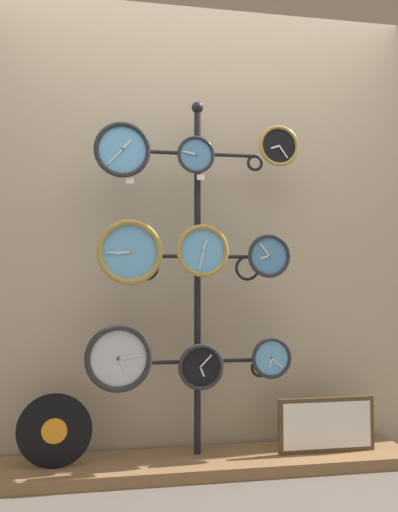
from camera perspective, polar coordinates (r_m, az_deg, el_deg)
ground_plane at (r=2.40m, az=1.60°, el=-26.10°), size 12.00×12.00×0.00m
shop_wall at (r=2.80m, az=-0.72°, el=6.45°), size 4.40×0.04×2.80m
low_shelf at (r=2.71m, az=0.04°, el=-22.65°), size 2.20×0.36×0.06m
display_stand at (r=2.63m, az=-0.18°, el=-10.41°), size 0.77×0.39×1.90m
clock_top_left at (r=2.57m, az=-8.75°, el=11.91°), size 0.28×0.04×0.28m
clock_top_center at (r=2.58m, az=-0.37°, el=11.48°), size 0.19×0.04×0.19m
clock_top_right at (r=2.72m, az=9.09°, el=12.29°), size 0.22×0.04×0.22m
clock_middle_left at (r=2.47m, az=-7.90°, el=0.46°), size 0.32×0.04×0.32m
clock_middle_center at (r=2.50m, az=0.42°, el=0.60°), size 0.27×0.04×0.27m
clock_middle_right at (r=2.59m, az=7.98°, el=0.01°), size 0.23×0.04×0.23m
clock_bottom_left at (r=2.49m, az=-9.17°, el=-11.47°), size 0.33×0.04×0.33m
clock_bottom_center at (r=2.54m, az=0.12°, el=-12.55°), size 0.23×0.04×0.23m
clock_bottom_right at (r=2.65m, az=8.27°, el=-11.45°), size 0.21×0.04×0.21m
vinyl_record at (r=2.59m, az=-16.20°, el=-18.65°), size 0.35×0.01×0.35m
picture_frame at (r=2.81m, az=14.39°, el=-18.19°), size 0.52×0.02×0.28m
price_tag_upper at (r=2.54m, az=-7.89°, el=8.51°), size 0.04×0.00×0.03m
price_tag_mid at (r=2.56m, az=0.23°, el=8.99°), size 0.04×0.00×0.03m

